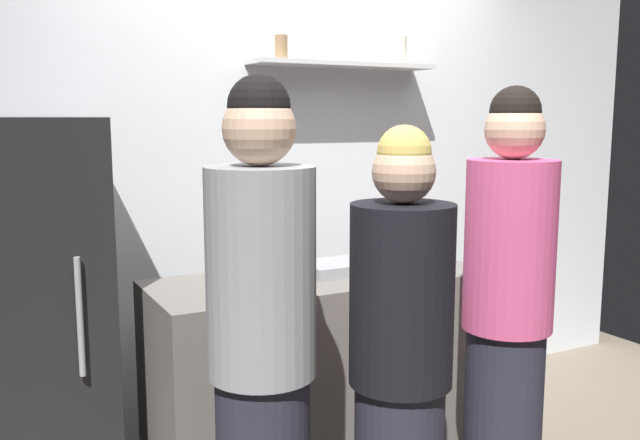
{
  "coord_description": "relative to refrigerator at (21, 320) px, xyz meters",
  "views": [
    {
      "loc": [
        -1.61,
        -2.06,
        1.61
      ],
      "look_at": [
        -0.22,
        0.55,
        1.17
      ],
      "focal_mm": 38.48,
      "sensor_mm": 36.0,
      "label": 1
    }
  ],
  "objects": [
    {
      "name": "back_wall_assembly",
      "position": [
        1.43,
        0.4,
        0.5
      ],
      "size": [
        4.8,
        0.32,
        2.6
      ],
      "color": "white",
      "rests_on": "ground"
    },
    {
      "name": "refrigerator",
      "position": [
        0.0,
        0.0,
        0.0
      ],
      "size": [
        0.64,
        0.69,
        1.61
      ],
      "color": "black",
      "rests_on": "ground"
    },
    {
      "name": "counter",
      "position": [
        1.2,
        -0.3,
        -0.35
      ],
      "size": [
        1.5,
        0.6,
        0.92
      ],
      "primitive_type": "cube",
      "color": "#66605B",
      "rests_on": "ground"
    },
    {
      "name": "baking_pan",
      "position": [
        1.32,
        -0.28,
        0.14
      ],
      "size": [
        0.34,
        0.24,
        0.05
      ],
      "primitive_type": "cube",
      "color": "gray",
      "rests_on": "counter"
    },
    {
      "name": "utensil_holder",
      "position": [
        1.87,
        -0.27,
        0.18
      ],
      "size": [
        0.11,
        0.11,
        0.22
      ],
      "color": "#B2B2B7",
      "rests_on": "counter"
    },
    {
      "name": "wine_bottle_green_glass",
      "position": [
        0.81,
        -0.52,
        0.24
      ],
      "size": [
        0.07,
        0.07,
        0.33
      ],
      "color": "#19471E",
      "rests_on": "counter"
    },
    {
      "name": "wine_bottle_amber_glass",
      "position": [
        0.86,
        -0.16,
        0.22
      ],
      "size": [
        0.07,
        0.07,
        0.28
      ],
      "color": "#472814",
      "rests_on": "counter"
    },
    {
      "name": "wine_bottle_dark_glass",
      "position": [
        0.98,
        -0.23,
        0.23
      ],
      "size": [
        0.07,
        0.07,
        0.3
      ],
      "color": "black",
      "rests_on": "counter"
    },
    {
      "name": "water_bottle_plastic",
      "position": [
        0.68,
        -0.52,
        0.21
      ],
      "size": [
        0.09,
        0.09,
        0.23
      ],
      "color": "silver",
      "rests_on": "counter"
    },
    {
      "name": "person_pink_top",
      "position": [
        1.64,
        -1.01,
        0.05
      ],
      "size": [
        0.34,
        0.34,
        1.73
      ],
      "rotation": [
        0.0,
        0.0,
        3.65
      ],
      "color": "#262633",
      "rests_on": "ground"
    },
    {
      "name": "person_grey_hoodie",
      "position": [
        0.62,
        -1.02,
        0.06
      ],
      "size": [
        0.34,
        0.34,
        1.74
      ],
      "rotation": [
        0.0,
        0.0,
        2.37
      ],
      "color": "#262633",
      "rests_on": "ground"
    },
    {
      "name": "person_blonde",
      "position": [
        1.06,
        -1.13,
        -0.03
      ],
      "size": [
        0.34,
        0.34,
        1.59
      ],
      "rotation": [
        0.0,
        0.0,
        5.58
      ],
      "color": "#262633",
      "rests_on": "ground"
    }
  ]
}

